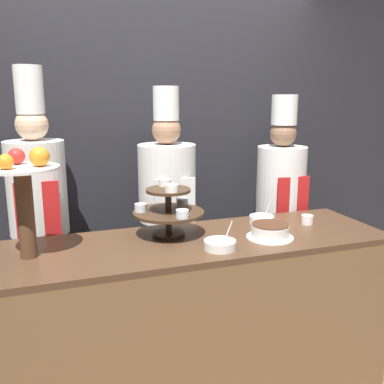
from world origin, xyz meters
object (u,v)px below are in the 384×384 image
at_px(cup_white, 307,220).
at_px(chef_center_left, 167,209).
at_px(serving_bowl_near, 220,245).
at_px(chef_center_right, 280,201).
at_px(cake_round, 270,231).
at_px(chef_left, 39,212).
at_px(serving_bowl_far, 262,219).
at_px(fruit_pedestal, 24,187).
at_px(tiered_stand, 168,208).

distance_m(cup_white, chef_center_left, 0.92).
height_order(serving_bowl_near, chef_center_right, chef_center_right).
xyz_separation_m(serving_bowl_near, chef_center_right, (0.80, 0.76, -0.01)).
height_order(cake_round, chef_center_left, chef_center_left).
distance_m(chef_left, chef_center_right, 1.70).
relative_size(serving_bowl_far, chef_left, 0.08).
distance_m(cake_round, cup_white, 0.39).
height_order(chef_left, chef_center_left, chef_left).
bearing_deg(serving_bowl_far, cup_white, -25.09).
bearing_deg(chef_center_left, chef_center_right, 0.00).
relative_size(fruit_pedestal, chef_left, 0.29).
bearing_deg(chef_center_right, fruit_pedestal, -162.20).
bearing_deg(serving_bowl_near, tiered_stand, 122.47).
bearing_deg(chef_center_right, chef_center_left, -180.00).
bearing_deg(chef_center_right, chef_left, -180.00).
height_order(serving_bowl_near, serving_bowl_far, serving_bowl_near).
relative_size(serving_bowl_far, chef_center_left, 0.09).
height_order(fruit_pedestal, chef_left, chef_left).
height_order(fruit_pedestal, serving_bowl_near, fruit_pedestal).
relative_size(cake_round, serving_bowl_far, 1.70).
xyz_separation_m(cake_round, cup_white, (0.35, 0.16, -0.01)).
bearing_deg(cup_white, cake_round, -154.97).
relative_size(serving_bowl_far, chef_center_right, 0.09).
xyz_separation_m(tiered_stand, chef_left, (-0.70, 0.46, -0.08)).
bearing_deg(serving_bowl_near, chef_center_left, 95.25).
distance_m(serving_bowl_far, chef_left, 1.39).
xyz_separation_m(cup_white, chef_center_left, (-0.76, 0.52, 0.00)).
distance_m(cake_round, serving_bowl_far, 0.30).
height_order(serving_bowl_far, chef_center_right, chef_center_right).
relative_size(tiered_stand, serving_bowl_far, 2.61).
relative_size(cup_white, chef_left, 0.04).
bearing_deg(chef_left, serving_bowl_near, -40.43).
distance_m(tiered_stand, chef_center_left, 0.49).
xyz_separation_m(chef_left, chef_center_left, (0.82, 0.00, -0.05)).
distance_m(tiered_stand, fruit_pedestal, 0.77).
relative_size(cake_round, serving_bowl_near, 1.57).
bearing_deg(tiered_stand, chef_center_left, 75.13).
distance_m(fruit_pedestal, serving_bowl_far, 1.42).
xyz_separation_m(cup_white, serving_bowl_near, (-0.69, -0.24, -0.00)).
relative_size(tiered_stand, cup_white, 5.57).
height_order(tiered_stand, fruit_pedestal, fruit_pedestal).
bearing_deg(chef_center_left, cake_round, -59.60).
relative_size(tiered_stand, cake_round, 1.53).
distance_m(serving_bowl_far, chef_center_right, 0.55).
height_order(cup_white, chef_left, chef_left).
height_order(tiered_stand, chef_left, chef_left).
bearing_deg(fruit_pedestal, chef_center_left, 32.84).
xyz_separation_m(tiered_stand, serving_bowl_near, (0.19, -0.30, -0.14)).
height_order(cup_white, serving_bowl_far, serving_bowl_far).
bearing_deg(chef_center_left, fruit_pedestal, -147.16).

